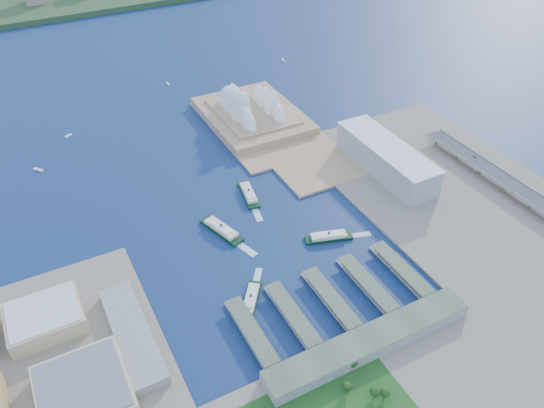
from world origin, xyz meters
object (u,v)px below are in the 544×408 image
toaster_building (386,158)px  ferry_c (251,298)px  ferry_d (329,235)px  car_c (475,156)px  ferry_a (221,228)px  ferry_b (249,192)px  opera_house (252,100)px

toaster_building → ferry_c: 274.74m
ferry_d → car_c: bearing=-65.3°
ferry_a → ferry_d: (98.92, -65.21, -0.62)m
toaster_building → ferry_a: 232.72m
ferry_a → toaster_building: bearing=-14.7°
ferry_b → ferry_d: (43.43, -110.74, -0.22)m
ferry_a → opera_house: bearing=38.6°
car_c → ferry_b: bearing=-15.3°
opera_house → ferry_d: bearing=-98.8°
opera_house → ferry_d: opera_house is taller
opera_house → ferry_a: (-141.96, -211.31, -26.45)m
ferry_c → ferry_d: 121.84m
ferry_a → ferry_b: bearing=21.9°
toaster_building → ferry_a: toaster_building is taller
ferry_a → ferry_b: size_ratio=1.08×
toaster_building → ferry_d: bearing=-150.1°
opera_house → ferry_b: 188.89m
opera_house → ferry_c: size_ratio=3.66×
opera_house → ferry_a: bearing=-123.9°
opera_house → ferry_a: size_ratio=3.07×
car_c → toaster_building: bearing=-21.9°
ferry_a → ferry_c: 107.89m
ferry_a → ferry_b: (55.49, 45.53, -0.40)m
toaster_building → ferry_c: bearing=-154.5°
toaster_building → ferry_a: size_ratio=2.64×
toaster_building → ferry_c: size_ratio=3.15×
opera_house → toaster_building: size_ratio=1.16×
ferry_a → car_c: 342.65m
toaster_building → ferry_d: size_ratio=2.97×
ferry_a → ferry_c: ferry_a is taller
toaster_building → car_c: bearing=-21.9°
ferry_a → car_c: size_ratio=13.69×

